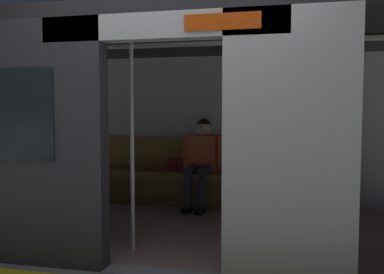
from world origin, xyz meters
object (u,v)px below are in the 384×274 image
handbag (178,164)px  grab_pole_door (132,142)px  person_seated (202,157)px  book (235,171)px  bench_seat (212,180)px  train_car (190,96)px

handbag → grab_pole_door: grab_pole_door is taller
person_seated → handbag: 0.41m
book → handbag: bearing=15.6°
book → bench_seat: bearing=31.2°
person_seated → grab_pole_door: (0.29, 1.82, 0.34)m
bench_seat → book: (-0.30, -0.09, 0.12)m
bench_seat → grab_pole_door: (0.43, 1.87, 0.66)m
train_car → person_seated: size_ratio=5.38×
handbag → grab_pole_door: 2.00m
handbag → person_seated: bearing=160.6°
train_car → bench_seat: size_ratio=1.97×
train_car → grab_pole_door: 0.97m
person_seated → book: person_seated is taller
grab_pole_door → handbag: bearing=-87.9°
person_seated → book: size_ratio=5.41×
train_car → grab_pole_door: (0.36, 0.79, -0.44)m
person_seated → grab_pole_door: size_ratio=0.59×
person_seated → handbag: size_ratio=4.58×
train_car → bench_seat: (-0.06, -1.08, -1.10)m
person_seated → handbag: bearing=-19.4°
bench_seat → book: bearing=-163.4°
train_car → person_seated: train_car is taller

